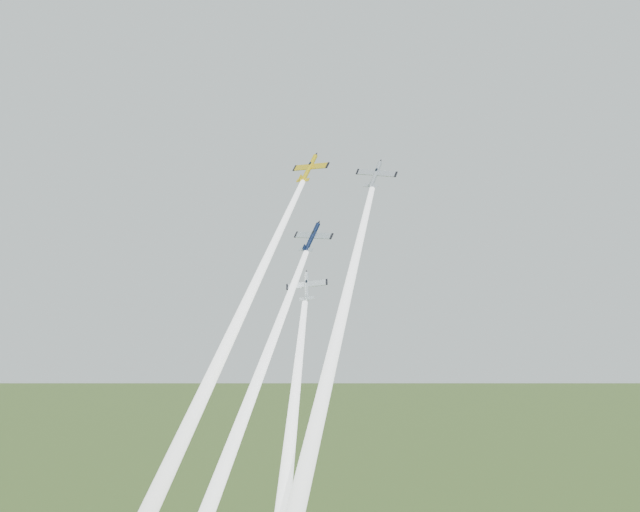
{
  "coord_description": "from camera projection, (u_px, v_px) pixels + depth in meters",
  "views": [
    {
      "loc": [
        63.98,
        -122.92,
        81.73
      ],
      "look_at": [
        0.0,
        -6.0,
        92.0
      ],
      "focal_mm": 45.0,
      "sensor_mm": 36.0,
      "label": 1
    }
  ],
  "objects": [
    {
      "name": "plane_yellow",
      "position": [
        309.0,
        168.0,
        149.12
      ],
      "size": [
        9.27,
        6.79,
        7.87
      ],
      "primitive_type": null,
      "rotation": [
        0.98,
        0.05,
        -0.16
      ],
      "color": "yellow"
    },
    {
      "name": "smoke_trail_yellow",
      "position": [
        233.0,
        331.0,
        131.17
      ],
      "size": [
        8.97,
        38.53,
        56.04
      ],
      "primitive_type": null,
      "rotation": [
        -0.59,
        0.0,
        -0.16
      ],
      "color": "white"
    },
    {
      "name": "plane_silver_right",
      "position": [
        375.0,
        175.0,
        137.06
      ],
      "size": [
        7.8,
        5.79,
        7.63
      ],
      "primitive_type": null,
      "rotation": [
        0.98,
        0.14,
        0.11
      ],
      "color": "#B4BAC3"
    },
    {
      "name": "smoke_trail_silver_low",
      "position": [
        289.0,
        452.0,
        115.4
      ],
      "size": [
        13.74,
        30.44,
        45.36
      ],
      "primitive_type": null,
      "rotation": [
        -0.59,
        0.0,
        0.36
      ],
      "color": "white"
    },
    {
      "name": "plane_navy",
      "position": [
        312.0,
        237.0,
        138.25
      ],
      "size": [
        8.46,
        5.6,
        7.69
      ],
      "primitive_type": null,
      "rotation": [
        0.98,
        0.1,
        -0.06
      ],
      "color": "#0C1839"
    },
    {
      "name": "smoke_trail_silver_right",
      "position": [
        333.0,
        353.0,
        116.65
      ],
      "size": [
        6.81,
        38.3,
        55.5
      ],
      "primitive_type": null,
      "rotation": [
        -0.59,
        0.0,
        0.11
      ],
      "color": "white"
    },
    {
      "name": "plane_silver_low",
      "position": [
        307.0,
        286.0,
        133.42
      ],
      "size": [
        8.83,
        6.74,
        7.24
      ],
      "primitive_type": null,
      "rotation": [
        0.98,
        -0.12,
        0.36
      ],
      "color": "silver"
    },
    {
      "name": "smoke_trail_navy",
      "position": [
        244.0,
        414.0,
        120.15
      ],
      "size": [
        4.89,
        36.56,
        52.85
      ],
      "primitive_type": null,
      "rotation": [
        -0.59,
        0.0,
        -0.06
      ],
      "color": "white"
    }
  ]
}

